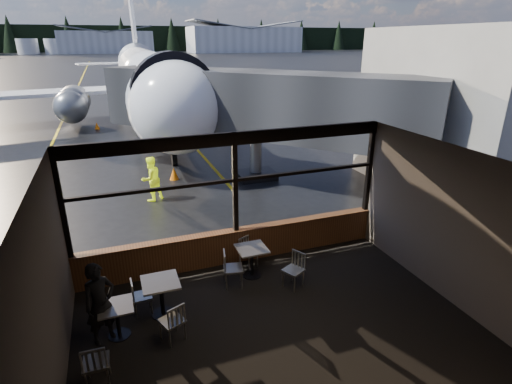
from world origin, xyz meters
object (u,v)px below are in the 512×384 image
chair_left_s (96,363)px  cafe_table_near (252,262)px  chair_mid_s (172,321)px  jet_bridge (280,120)px  chair_near_e (293,271)px  ground_crew (151,179)px  chair_mid_w (142,296)px  airliner (145,41)px  cafe_table_left (118,321)px  cone_nose (174,173)px  cafe_table_mid (162,298)px  passenger (100,304)px  chair_near_n (249,253)px  cone_wing (97,126)px  chair_near_w (233,269)px

chair_left_s → cafe_table_near: bearing=33.8°
cafe_table_near → chair_mid_s: bearing=-143.9°
jet_bridge → chair_near_e: bearing=-110.7°
cafe_table_near → ground_crew: ground_crew is taller
cafe_table_near → chair_mid_w: (-2.70, -0.56, 0.02)m
airliner → chair_mid_s: 24.35m
cafe_table_left → cone_nose: (2.62, 9.24, -0.09)m
cafe_table_near → chair_mid_s: size_ratio=0.89×
chair_mid_w → ground_crew: bearing=169.1°
cafe_table_mid → passenger: size_ratio=0.49×
chair_near_e → cafe_table_near: bearing=16.3°
chair_near_e → chair_left_s: (-4.37, -1.47, 0.00)m
jet_bridge → ground_crew: bearing=-177.1°
chair_near_n → chair_mid_w: 2.93m
chair_left_s → cone_nose: chair_left_s is taller
ground_crew → airliner: bearing=-127.1°
cone_nose → chair_near_e: bearing=-81.2°
chair_mid_w → cone_wing: size_ratio=1.80×
cafe_table_mid → chair_near_e: size_ratio=0.94×
jet_bridge → cone_wing: jet_bridge is taller
chair_near_w → ground_crew: ground_crew is taller
ground_crew → chair_near_w: bearing=69.9°
chair_near_n → cone_nose: chair_near_n is taller
passenger → cone_nose: size_ratio=3.20×
cafe_table_left → cone_nose: 9.61m
ground_crew → cone_wing: size_ratio=3.56×
jet_bridge → ground_crew: jet_bridge is taller
chair_near_e → chair_near_w: (-1.32, 0.53, 0.02)m
chair_near_w → chair_left_s: size_ratio=1.04×
chair_near_n → chair_near_w: bearing=20.6°
chair_mid_w → chair_near_w: bearing=95.3°
passenger → cone_nose: passenger is taller
passenger → ground_crew: passenger is taller
cafe_table_mid → chair_left_s: (-1.30, -1.49, 0.03)m
chair_mid_w → chair_near_e: bearing=83.5°
cafe_table_left → chair_left_s: chair_left_s is taller
ground_crew → cone_nose: (1.12, 2.05, -0.55)m
cafe_table_left → chair_near_w: chair_near_w is taller
cafe_table_near → chair_near_w: (-0.56, -0.26, 0.07)m
chair_near_e → chair_left_s: 4.61m
chair_mid_w → ground_crew: (0.97, 6.61, 0.40)m
passenger → cafe_table_mid: bearing=-7.8°
cafe_table_left → cone_wing: cafe_table_left is taller
chair_near_n → cafe_table_near: bearing=54.8°
jet_bridge → ground_crew: (-5.19, -0.26, -1.77)m
chair_near_w → cone_nose: 8.36m
chair_near_n → chair_mid_s: chair_mid_s is taller
airliner → passenger: size_ratio=21.00×
chair_mid_s → cone_nose: bearing=57.5°
chair_near_e → ground_crew: ground_crew is taller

